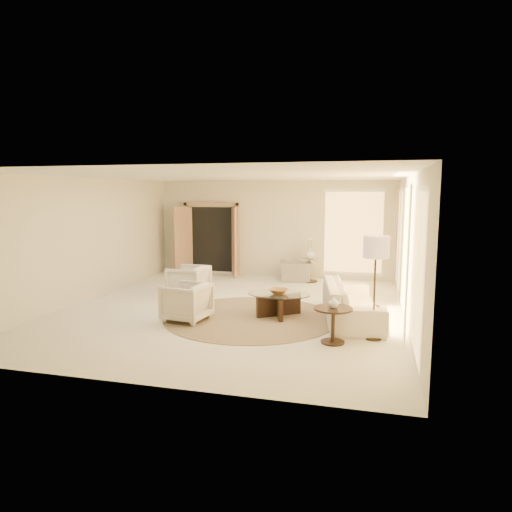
% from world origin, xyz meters
% --- Properties ---
extents(room, '(7.04, 8.04, 2.83)m').
position_xyz_m(room, '(0.00, 0.00, 1.40)').
color(room, silver).
rests_on(room, ground).
extents(windows_right, '(0.10, 6.40, 2.40)m').
position_xyz_m(windows_right, '(3.45, 0.10, 1.35)').
color(windows_right, '#FFC566').
rests_on(windows_right, room).
extents(window_back_corner, '(1.70, 0.10, 2.40)m').
position_xyz_m(window_back_corner, '(2.30, 3.95, 1.35)').
color(window_back_corner, '#FFC566').
rests_on(window_back_corner, room).
extents(curtains_right, '(0.06, 5.20, 2.60)m').
position_xyz_m(curtains_right, '(3.40, 1.00, 1.30)').
color(curtains_right, tan).
rests_on(curtains_right, room).
extents(french_doors, '(1.95, 0.66, 2.16)m').
position_xyz_m(french_doors, '(-1.90, 3.82, 1.07)').
color(french_doors, tan).
rests_on(french_doors, room).
extents(area_rug, '(4.00, 4.00, 0.01)m').
position_xyz_m(area_rug, '(0.54, -0.55, 0.01)').
color(area_rug, '#463725').
rests_on(area_rug, room).
extents(sofa, '(1.36, 2.61, 0.73)m').
position_xyz_m(sofa, '(2.48, -0.23, 0.36)').
color(sofa, beige).
rests_on(sofa, room).
extents(armchair_left, '(0.82, 0.87, 0.84)m').
position_xyz_m(armchair_left, '(-1.33, 0.74, 0.42)').
color(armchair_left, beige).
rests_on(armchair_left, room).
extents(armchair_right, '(0.85, 0.89, 0.81)m').
position_xyz_m(armchair_right, '(-0.61, -1.08, 0.40)').
color(armchair_right, beige).
rests_on(armchair_right, room).
extents(accent_chair, '(0.93, 0.67, 0.75)m').
position_xyz_m(accent_chair, '(0.78, 3.40, 0.37)').
color(accent_chair, gray).
rests_on(accent_chair, room).
extents(coffee_table, '(1.60, 1.60, 0.47)m').
position_xyz_m(coffee_table, '(1.06, -0.32, 0.29)').
color(coffee_table, black).
rests_on(coffee_table, room).
extents(end_table, '(0.63, 0.63, 0.60)m').
position_xyz_m(end_table, '(2.26, -1.71, 0.41)').
color(end_table, black).
rests_on(end_table, room).
extents(side_table, '(0.56, 0.56, 0.65)m').
position_xyz_m(side_table, '(1.17, 3.38, 0.39)').
color(side_table, '#2E251B').
rests_on(side_table, room).
extents(floor_lamp_near, '(0.37, 0.37, 1.54)m').
position_xyz_m(floor_lamp_near, '(2.90, 0.91, 1.31)').
color(floor_lamp_near, '#2E251B').
rests_on(floor_lamp_near, room).
extents(floor_lamp_far, '(0.43, 0.43, 1.76)m').
position_xyz_m(floor_lamp_far, '(2.90, -1.33, 1.49)').
color(floor_lamp_far, '#2E251B').
rests_on(floor_lamp_far, room).
extents(bowl, '(0.41, 0.41, 0.09)m').
position_xyz_m(bowl, '(1.06, -0.32, 0.51)').
color(bowl, brown).
rests_on(bowl, coffee_table).
extents(end_vase, '(0.22, 0.22, 0.19)m').
position_xyz_m(end_vase, '(2.26, -1.71, 0.69)').
color(end_vase, silver).
rests_on(end_vase, end_table).
extents(side_vase, '(0.27, 0.27, 0.28)m').
position_xyz_m(side_vase, '(1.17, 3.38, 0.79)').
color(side_vase, silver).
rests_on(side_vase, side_table).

